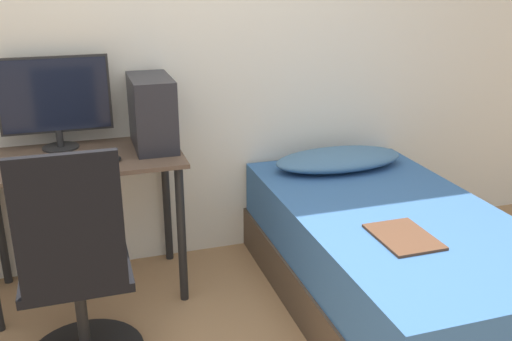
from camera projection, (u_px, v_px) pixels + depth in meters
wall_back at (138, 48)px, 3.06m from camera, size 8.00×0.05×2.50m
desk at (82, 181)px, 2.89m from camera, size 1.01×0.57×0.77m
office_chair at (78, 288)px, 2.38m from camera, size 0.51×0.51×1.03m
bed at (392, 261)px, 2.87m from camera, size 1.02×1.82×0.54m
pillow at (339, 159)px, 3.34m from camera, size 0.77×0.36×0.11m
magazine at (403, 237)px, 2.50m from camera, size 0.24×0.32×0.01m
monitor at (55, 99)px, 2.89m from camera, size 0.55×0.19×0.48m
keyboard at (64, 163)px, 2.72m from camera, size 0.38×0.14×0.02m
pc_tower at (152, 112)px, 2.95m from camera, size 0.21×0.40×0.37m
mouse at (115, 158)px, 2.79m from camera, size 0.06×0.09×0.02m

